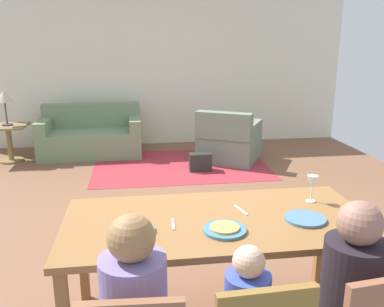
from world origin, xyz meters
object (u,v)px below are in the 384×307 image
object	(u,v)px
plate_near_man	(133,231)
wine_glass	(312,183)
couch	(92,137)
plate_near_child	(225,230)
armchair	(229,141)
plate_near_woman	(305,219)
handbag	(200,162)
table_lamp	(4,98)
dining_table	(218,229)
side_table	(9,138)

from	to	relation	value
plate_near_man	wine_glass	world-z (taller)	wine_glass
wine_glass	couch	size ratio (longest dim) A/B	0.11
plate_near_man	plate_near_child	xyz separation A→B (m)	(0.52, -0.06, 0.00)
plate_near_child	armchair	xyz separation A→B (m)	(0.96, 3.95, -0.45)
plate_near_man	plate_near_woman	xyz separation A→B (m)	(1.04, 0.02, 0.00)
plate_near_woman	handbag	xyz separation A→B (m)	(-0.09, 3.42, -0.64)
plate_near_man	plate_near_woman	world-z (taller)	same
couch	handbag	xyz separation A→B (m)	(1.65, -1.16, -0.17)
table_lamp	wine_glass	bearing A→B (deg)	-52.30
dining_table	plate_near_child	size ratio (longest dim) A/B	7.57
plate_near_man	side_table	xyz separation A→B (m)	(-1.92, 4.34, -0.39)
wine_glass	handbag	distance (m)	3.24
armchair	plate_near_woman	bearing A→B (deg)	-96.41
plate_near_woman	wine_glass	size ratio (longest dim) A/B	1.34
armchair	table_lamp	size ratio (longest dim) A/B	2.16
table_lamp	plate_near_woman	bearing A→B (deg)	-55.57
plate_near_woman	couch	bearing A→B (deg)	110.76
plate_near_man	table_lamp	distance (m)	4.75
table_lamp	handbag	world-z (taller)	table_lamp
handbag	side_table	bearing A→B (deg)	162.61
plate_near_child	table_lamp	world-z (taller)	table_lamp
plate_near_man	armchair	bearing A→B (deg)	69.23
wine_glass	armchair	bearing A→B (deg)	85.63
dining_table	armchair	bearing A→B (deg)	75.78
side_table	handbag	bearing A→B (deg)	-17.39
wine_glass	side_table	distance (m)	5.13
plate_near_child	handbag	distance (m)	3.58
dining_table	wine_glass	xyz separation A→B (m)	(0.68, 0.18, 0.20)
plate_near_woman	wine_glass	bearing A→B (deg)	60.12
plate_near_child	side_table	world-z (taller)	plate_near_child
dining_table	handbag	bearing A→B (deg)	82.58
plate_near_man	wine_glass	size ratio (longest dim) A/B	1.34
handbag	plate_near_man	bearing A→B (deg)	-105.48
couch	armchair	size ratio (longest dim) A/B	1.39
plate_near_woman	wine_glass	distance (m)	0.35
dining_table	handbag	xyz separation A→B (m)	(0.43, 3.32, -0.56)
wine_glass	side_table	bearing A→B (deg)	127.70
couch	armchair	distance (m)	2.28
plate_near_child	couch	world-z (taller)	couch
plate_near_child	table_lamp	size ratio (longest dim) A/B	0.46
wine_glass	handbag	bearing A→B (deg)	94.53
dining_table	wine_glass	size ratio (longest dim) A/B	10.18
table_lamp	plate_near_man	bearing A→B (deg)	-66.13
handbag	plate_near_child	bearing A→B (deg)	-97.04
couch	plate_near_child	bearing A→B (deg)	-75.38
wine_glass	handbag	world-z (taller)	wine_glass
plate_near_child	plate_near_woman	distance (m)	0.53
dining_table	plate_near_child	xyz separation A→B (m)	(0.00, -0.18, 0.08)
couch	plate_near_man	bearing A→B (deg)	-81.41
plate_near_man	side_table	world-z (taller)	plate_near_man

